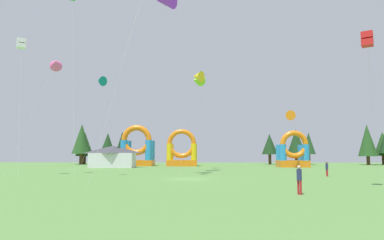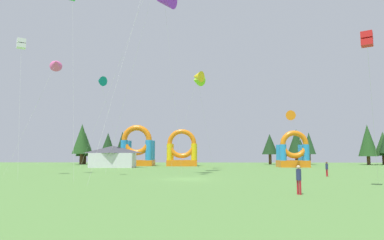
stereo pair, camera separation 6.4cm
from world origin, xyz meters
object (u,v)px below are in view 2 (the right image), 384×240
Objects in this scene: kite_white_box at (21,44)px; inflatable_orange_dome at (182,153)px; kite_teal_delta at (101,81)px; festival_tent at (113,157)px; kite_lime_delta at (197,80)px; person_near_camera at (299,177)px; kite_pink_delta at (56,64)px; kite_orange_delta at (292,115)px; person_left_edge at (327,168)px; inflatable_yellow_castle at (138,151)px; kite_purple_delta at (164,0)px; inflatable_red_slide at (293,154)px; kite_yellow_delta at (197,77)px; kite_red_box at (367,39)px.

inflatable_orange_dome is at bearing 62.48° from kite_white_box.
kite_teal_delta reaches higher than festival_tent.
kite_lime_delta is at bearing 39.45° from kite_white_box.
person_near_camera is at bearing -77.91° from kite_lime_delta.
kite_lime_delta is at bearing 38.76° from kite_pink_delta.
inflatable_orange_dome is (-19.01, 9.76, -6.22)m from kite_orange_delta.
person_left_edge is 36.64m from festival_tent.
kite_white_box is 34.45m from inflatable_yellow_castle.
kite_teal_delta is 1.93× the size of inflatable_yellow_castle.
kite_teal_delta is (2.83, 19.79, 0.11)m from kite_white_box.
kite_purple_delta is 37.10m from inflatable_red_slide.
kite_purple_delta reaches higher than inflatable_yellow_castle.
kite_purple_delta reaches higher than inflatable_orange_dome.
kite_yellow_delta is 19.54m from kite_orange_delta.
person_near_camera is (23.02, -17.62, -11.93)m from kite_pink_delta.
kite_yellow_delta is at bearing -60.35° from inflatable_yellow_castle.
kite_teal_delta is 17.25m from kite_pink_delta.
festival_tent is at bearing 175.26° from kite_orange_delta.
kite_white_box is 2.30× the size of inflatable_red_slide.
kite_orange_delta reaches higher than festival_tent.
kite_lime_delta reaches higher than kite_orange_delta.
inflatable_orange_dome reaches higher than festival_tent.
kite_orange_delta is 6.19× the size of person_left_edge.
person_left_edge is 40.33m from inflatable_yellow_castle.
kite_teal_delta reaches higher than inflatable_yellow_castle.
kite_yellow_delta is 25.41m from kite_red_box.
person_near_camera is at bearing -37.43° from kite_pink_delta.
kite_white_box is at bearing -149.13° from kite_orange_delta.
kite_orange_delta is 30.56m from inflatable_yellow_castle.
kite_yellow_delta is at bearing 27.39° from kite_white_box.
kite_white_box is at bearing -98.13° from kite_teal_delta.
inflatable_orange_dome is (0.17, 30.33, -16.99)m from kite_purple_delta.
person_left_edge is 0.19× the size of inflatable_yellow_castle.
inflatable_yellow_castle is at bearing 77.56° from kite_white_box.
kite_red_box is 46.20m from inflatable_orange_dome.
kite_teal_delta reaches higher than kite_yellow_delta.
kite_lime_delta reaches higher than inflatable_yellow_castle.
kite_yellow_delta is 8.88× the size of person_left_edge.
kite_purple_delta is at bearing -90.32° from inflatable_orange_dome.
kite_teal_delta is at bearing -109.29° from inflatable_yellow_castle.
person_left_edge is at bearing 2.99° from kite_purple_delta.
kite_pink_delta is at bearing -115.20° from inflatable_orange_dome.
kite_white_box reaches higher than kite_red_box.
kite_lime_delta is at bearing -13.67° from kite_teal_delta.
kite_teal_delta is at bearing -169.55° from inflatable_red_slide.
kite_pink_delta is at bearing 153.17° from kite_red_box.
kite_yellow_delta is 1.83× the size of festival_tent.
person_near_camera is 44.12m from festival_tent.
kite_red_box is 6.33× the size of person_near_camera.
inflatable_orange_dome is (-3.35, 20.66, -10.43)m from kite_yellow_delta.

